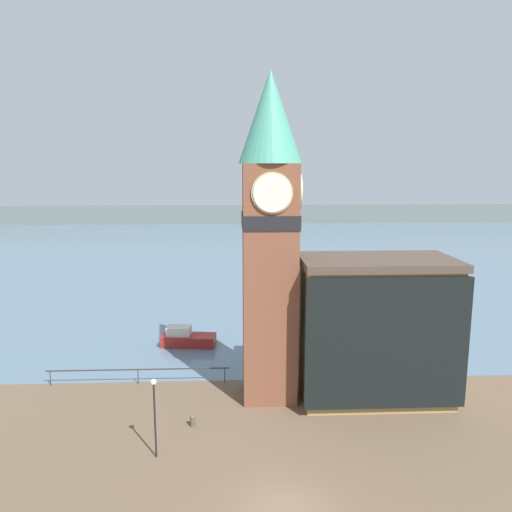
# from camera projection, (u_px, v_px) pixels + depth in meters

# --- Properties ---
(ground_plane) EXTENTS (160.00, 160.00, 0.00)m
(ground_plane) POSITION_uv_depth(u_px,v_px,m) (285.00, 512.00, 22.19)
(ground_plane) COLOR brown
(water) EXTENTS (160.00, 120.00, 0.00)m
(water) POSITION_uv_depth(u_px,v_px,m) (246.00, 247.00, 94.91)
(water) COLOR slate
(water) RESTS_ON ground_plane
(far_shoreline) EXTENTS (180.00, 3.00, 5.00)m
(far_shoreline) POSITION_uv_depth(u_px,v_px,m) (242.00, 214.00, 133.78)
(far_shoreline) COLOR slate
(far_shoreline) RESTS_ON water
(pier_railing) EXTENTS (12.82, 0.08, 1.09)m
(pier_railing) POSITION_uv_depth(u_px,v_px,m) (138.00, 371.00, 35.13)
(pier_railing) COLOR #333338
(pier_railing) RESTS_ON ground_plane
(clock_tower) EXTENTS (3.93, 3.93, 20.92)m
(clock_tower) POSITION_uv_depth(u_px,v_px,m) (270.00, 231.00, 31.56)
(clock_tower) COLOR brown
(clock_tower) RESTS_ON ground_plane
(pier_building) EXTENTS (9.95, 5.60, 9.41)m
(pier_building) POSITION_uv_depth(u_px,v_px,m) (375.00, 329.00, 32.45)
(pier_building) COLOR #A88451
(pier_building) RESTS_ON ground_plane
(boat_near) EXTENTS (4.73, 2.32, 1.66)m
(boat_near) POSITION_uv_depth(u_px,v_px,m) (187.00, 338.00, 42.71)
(boat_near) COLOR maroon
(boat_near) RESTS_ON water
(mooring_bollard_near) EXTENTS (0.31, 0.31, 0.72)m
(mooring_bollard_near) POSITION_uv_depth(u_px,v_px,m) (193.00, 420.00, 29.44)
(mooring_bollard_near) COLOR brown
(mooring_bollard_near) RESTS_ON ground_plane
(lamp_post) EXTENTS (0.32, 0.32, 4.38)m
(lamp_post) POSITION_uv_depth(u_px,v_px,m) (154.00, 404.00, 25.87)
(lamp_post) COLOR black
(lamp_post) RESTS_ON ground_plane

